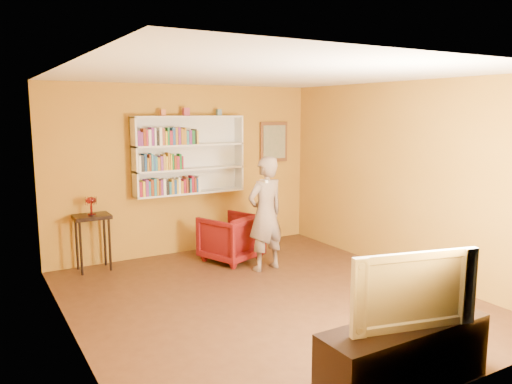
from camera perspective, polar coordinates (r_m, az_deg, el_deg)
room_shell at (r=5.98m, az=1.33°, el=-3.04°), size 5.30×5.80×2.88m
bookshelf at (r=8.02m, az=-7.79°, el=4.20°), size 1.80×0.29×1.23m
books_row_lower at (r=7.84m, az=-9.87°, el=0.63°), size 0.98×0.18×0.26m
books_row_middle at (r=7.74m, az=-11.03°, el=3.31°), size 0.71×0.19×0.26m
books_row_upper at (r=7.76m, az=-10.22°, el=6.20°), size 0.97×0.19×0.27m
ornament_left at (r=7.78m, az=-10.60°, el=8.91°), size 0.07×0.07×0.10m
ornament_centre at (r=7.92m, az=-8.01°, el=9.07°), size 0.09×0.09×0.12m
ornament_right at (r=8.16m, az=-4.26°, el=9.06°), size 0.07×0.07×0.10m
framed_painting at (r=8.82m, az=2.04°, el=5.74°), size 0.55×0.05×0.70m
console_table at (r=7.54m, az=-18.22°, el=-3.55°), size 0.50×0.38×0.82m
ruby_lustre at (r=7.48m, az=-18.35°, el=-1.09°), size 0.16×0.16×0.26m
armchair at (r=7.71m, az=-2.89°, el=-5.24°), size 0.99×1.01×0.72m
person at (r=7.17m, az=1.09°, el=-2.50°), size 0.65×0.47×1.66m
game_remote at (r=6.62m, az=0.90°, el=1.26°), size 0.04×0.15×0.04m
tv_cabinet at (r=4.53m, az=16.54°, el=-17.48°), size 1.56×0.47×0.56m
television at (r=4.30m, az=16.91°, el=-10.33°), size 1.11×0.41×0.64m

